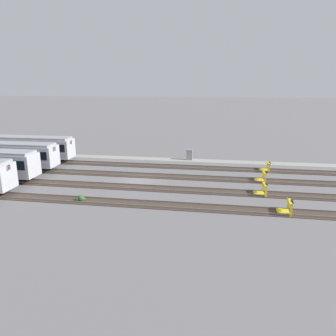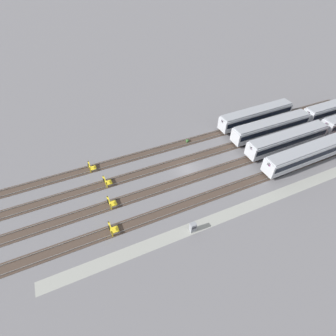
{
  "view_description": "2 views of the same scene",
  "coord_description": "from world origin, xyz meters",
  "px_view_note": "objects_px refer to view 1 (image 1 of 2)",
  "views": [
    {
      "loc": [
        -9.75,
        36.49,
        11.76
      ],
      "look_at": [
        -3.83,
        -0.0,
        1.8
      ],
      "focal_mm": 35.0,
      "sensor_mm": 36.0,
      "label": 1
    },
    {
      "loc": [
        -17.4,
        -30.42,
        33.02
      ],
      "look_at": [
        -3.83,
        -0.0,
        1.8
      ],
      "focal_mm": 28.0,
      "sensor_mm": 36.0,
      "label": 2
    }
  ],
  "objects_px": {
    "bumper_stop_nearest_track": "(266,167)",
    "electrical_cabinet": "(190,155)",
    "bumper_stop_near_inner_track": "(262,177)",
    "bumper_stop_middle_track": "(262,190)",
    "subway_car_front_row_left_inner": "(14,147)",
    "weed_clump": "(81,199)",
    "bumper_stop_far_inner_track": "(287,208)"
  },
  "relations": [
    {
      "from": "bumper_stop_middle_track",
      "to": "electrical_cabinet",
      "type": "bearing_deg",
      "value": -57.67
    },
    {
      "from": "subway_car_front_row_left_inner",
      "to": "bumper_stop_near_inner_track",
      "type": "distance_m",
      "value": 35.89
    },
    {
      "from": "subway_car_front_row_left_inner",
      "to": "bumper_stop_nearest_track",
      "type": "height_order",
      "value": "subway_car_front_row_left_inner"
    },
    {
      "from": "bumper_stop_far_inner_track",
      "to": "subway_car_front_row_left_inner",
      "type": "bearing_deg",
      "value": -21.61
    },
    {
      "from": "bumper_stop_near_inner_track",
      "to": "weed_clump",
      "type": "xyz_separation_m",
      "value": [
        18.74,
        9.78,
        -0.27
      ]
    },
    {
      "from": "electrical_cabinet",
      "to": "weed_clump",
      "type": "distance_m",
      "value": 21.38
    },
    {
      "from": "bumper_stop_nearest_track",
      "to": "bumper_stop_middle_track",
      "type": "height_order",
      "value": "same"
    },
    {
      "from": "bumper_stop_near_inner_track",
      "to": "bumper_stop_far_inner_track",
      "type": "distance_m",
      "value": 9.75
    },
    {
      "from": "subway_car_front_row_left_inner",
      "to": "electrical_cabinet",
      "type": "distance_m",
      "value": 26.32
    },
    {
      "from": "bumper_stop_middle_track",
      "to": "bumper_stop_far_inner_track",
      "type": "distance_m",
      "value": 5.1
    },
    {
      "from": "electrical_cabinet",
      "to": "bumper_stop_middle_track",
      "type": "bearing_deg",
      "value": 122.33
    },
    {
      "from": "subway_car_front_row_left_inner",
      "to": "weed_clump",
      "type": "height_order",
      "value": "subway_car_front_row_left_inner"
    },
    {
      "from": "bumper_stop_far_inner_track",
      "to": "electrical_cabinet",
      "type": "bearing_deg",
      "value": -60.73
    },
    {
      "from": "bumper_stop_nearest_track",
      "to": "bumper_stop_far_inner_track",
      "type": "xyz_separation_m",
      "value": [
        -0.04,
        14.55,
        0.0
      ]
    },
    {
      "from": "bumper_stop_nearest_track",
      "to": "bumper_stop_far_inner_track",
      "type": "height_order",
      "value": "same"
    },
    {
      "from": "bumper_stop_near_inner_track",
      "to": "weed_clump",
      "type": "distance_m",
      "value": 21.14
    },
    {
      "from": "bumper_stop_nearest_track",
      "to": "electrical_cabinet",
      "type": "xyz_separation_m",
      "value": [
        10.74,
        -4.7,
        0.29
      ]
    },
    {
      "from": "bumper_stop_middle_track",
      "to": "bumper_stop_far_inner_track",
      "type": "relative_size",
      "value": 1.0
    },
    {
      "from": "bumper_stop_nearest_track",
      "to": "subway_car_front_row_left_inner",
      "type": "bearing_deg",
      "value": 0.04
    },
    {
      "from": "subway_car_front_row_left_inner",
      "to": "weed_clump",
      "type": "xyz_separation_m",
      "value": [
        -16.79,
        14.62,
        -1.8
      ]
    },
    {
      "from": "bumper_stop_nearest_track",
      "to": "electrical_cabinet",
      "type": "distance_m",
      "value": 11.73
    },
    {
      "from": "bumper_stop_nearest_track",
      "to": "bumper_stop_near_inner_track",
      "type": "height_order",
      "value": "same"
    },
    {
      "from": "bumper_stop_near_inner_track",
      "to": "bumper_stop_middle_track",
      "type": "height_order",
      "value": "same"
    },
    {
      "from": "electrical_cabinet",
      "to": "subway_car_front_row_left_inner",
      "type": "bearing_deg",
      "value": 10.35
    },
    {
      "from": "electrical_cabinet",
      "to": "bumper_stop_nearest_track",
      "type": "bearing_deg",
      "value": 156.39
    },
    {
      "from": "bumper_stop_nearest_track",
      "to": "bumper_stop_near_inner_track",
      "type": "relative_size",
      "value": 1.0
    },
    {
      "from": "subway_car_front_row_left_inner",
      "to": "bumper_stop_nearest_track",
      "type": "distance_m",
      "value": 36.64
    },
    {
      "from": "subway_car_front_row_left_inner",
      "to": "weed_clump",
      "type": "distance_m",
      "value": 22.33
    },
    {
      "from": "bumper_stop_near_inner_track",
      "to": "weed_clump",
      "type": "bearing_deg",
      "value": 27.57
    },
    {
      "from": "bumper_stop_middle_track",
      "to": "weed_clump",
      "type": "relative_size",
      "value": 2.18
    },
    {
      "from": "bumper_stop_near_inner_track",
      "to": "electrical_cabinet",
      "type": "distance_m",
      "value": 13.59
    },
    {
      "from": "bumper_stop_near_inner_track",
      "to": "weed_clump",
      "type": "height_order",
      "value": "bumper_stop_near_inner_track"
    }
  ]
}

